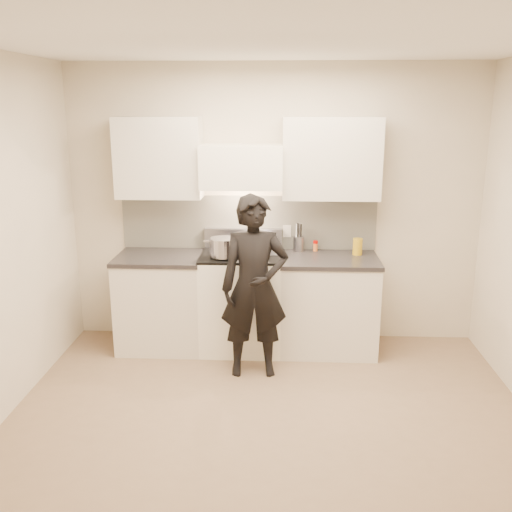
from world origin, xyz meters
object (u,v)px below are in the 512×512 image
Objects in this scene: counter_right at (328,304)px; person at (254,287)px; stove at (242,301)px; utensil_crock at (299,243)px; wok at (257,240)px.

person reaches higher than counter_right.
stove is 0.65m from person.
counter_right is at bearing -39.20° from utensil_crock.
wok is at bearing -161.17° from utensil_crock.
person reaches higher than wok.
utensil_crock is at bearing 23.25° from stove.
utensil_crock is at bearing 18.83° from wok.
utensil_crock is 0.17× the size of person.
utensil_crock reaches higher than stove.
wok reaches higher than stove.
counter_right is 0.58× the size of person.
utensil_crock is at bearing 57.55° from person.
counter_right is at bearing 0.00° from stove.
counter_right is 0.66m from utensil_crock.
stove is 0.79m from utensil_crock.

